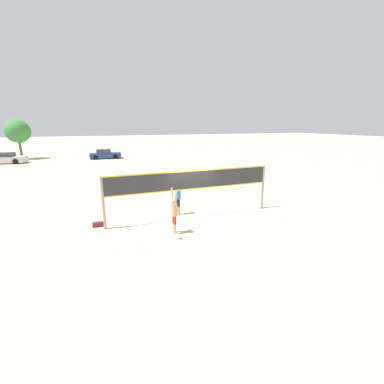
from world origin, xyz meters
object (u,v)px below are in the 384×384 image
object	(u,v)px
volleyball_net	(192,184)
volleyball	(179,236)
tree_left_cluster	(18,131)
gear_bag	(98,224)
parked_car_near	(6,159)
player_spiker	(174,211)
player_blocker	(178,194)
parked_car_mid	(105,154)

from	to	relation	value
volleyball_net	volleyball	bearing A→B (deg)	-123.08
tree_left_cluster	volleyball	bearing A→B (deg)	-68.91
gear_bag	tree_left_cluster	world-z (taller)	tree_left_cluster
parked_car_near	tree_left_cluster	size ratio (longest dim) A/B	0.85
player_spiker	player_blocker	distance (m)	2.43
player_spiker	player_blocker	xyz separation A→B (m)	(0.91, 2.25, 0.09)
player_spiker	parked_car_mid	size ratio (longest dim) A/B	0.48
tree_left_cluster	player_spiker	bearing A→B (deg)	-68.54
volleyball_net	parked_car_mid	world-z (taller)	volleyball_net
player_spiker	volleyball_net	bearing A→B (deg)	-42.01
gear_bag	tree_left_cluster	size ratio (longest dim) A/B	0.10
parked_car_mid	player_spiker	bearing A→B (deg)	-83.33
parked_car_near	volleyball	bearing A→B (deg)	-54.66
gear_bag	parked_car_mid	world-z (taller)	parked_car_mid
player_blocker	tree_left_cluster	size ratio (longest dim) A/B	0.41
volleyball_net	volleyball	distance (m)	3.11
volleyball_net	player_blocker	size ratio (longest dim) A/B	3.99
tree_left_cluster	parked_car_near	bearing A→B (deg)	-100.30
player_spiker	gear_bag	xyz separation A→B (m)	(-3.14, 2.02, -0.95)
gear_bag	tree_left_cluster	distance (m)	30.92
player_spiker	parked_car_near	xyz separation A→B (m)	(-13.06, 27.22, -0.45)
parked_car_mid	tree_left_cluster	xyz separation A→B (m)	(-10.77, 3.65, 3.13)
volleyball_net	tree_left_cluster	world-z (taller)	tree_left_cluster
player_blocker	parked_car_mid	bearing A→B (deg)	-174.49
player_blocker	volleyball	xyz separation A→B (m)	(-0.91, -2.86, -1.04)
volleyball	player_blocker	bearing A→B (deg)	72.33
gear_bag	parked_car_mid	xyz separation A→B (m)	(1.60, 25.66, 0.48)
volleyball	parked_car_mid	size ratio (longest dim) A/B	0.05
volleyball	parked_car_near	distance (m)	30.75
parked_car_mid	tree_left_cluster	world-z (taller)	tree_left_cluster
parked_car_near	tree_left_cluster	bearing A→B (deg)	89.90
player_blocker	tree_left_cluster	distance (m)	32.04
volleyball_net	gear_bag	xyz separation A→B (m)	(-4.59, 0.42, -1.65)
player_spiker	volleyball	world-z (taller)	player_spiker
gear_bag	parked_car_near	distance (m)	27.09
volleyball_net	parked_car_mid	distance (m)	26.27
player_spiker	tree_left_cluster	distance (m)	33.76
player_spiker	parked_car_near	distance (m)	30.20
player_blocker	gear_bag	size ratio (longest dim) A/B	4.33
volleyball	player_spiker	bearing A→B (deg)	90.04
gear_bag	parked_car_mid	size ratio (longest dim) A/B	0.12
player_spiker	player_blocker	bearing A→B (deg)	-22.06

